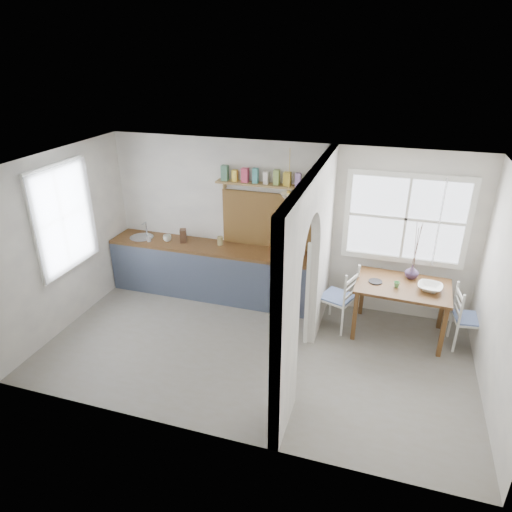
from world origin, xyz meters
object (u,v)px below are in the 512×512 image
(dining_table, at_px, (400,310))
(chair_right, at_px, (470,318))
(kettle, at_px, (298,249))
(vase, at_px, (412,272))
(chair_left, at_px, (337,296))

(dining_table, xyz_separation_m, chair_right, (0.93, -0.04, 0.05))
(kettle, bearing_deg, vase, -19.15)
(kettle, distance_m, vase, 1.69)
(chair_right, xyz_separation_m, kettle, (-2.51, 0.33, 0.57))
(vase, bearing_deg, kettle, 178.92)
(chair_left, relative_size, vase, 4.85)
(dining_table, xyz_separation_m, kettle, (-1.59, 0.29, 0.62))
(dining_table, bearing_deg, vase, 71.63)
(dining_table, height_order, kettle, kettle)
(chair_left, xyz_separation_m, chair_right, (1.83, 0.01, -0.04))
(chair_left, distance_m, vase, 1.12)
(chair_left, bearing_deg, vase, 126.71)
(chair_left, distance_m, kettle, 0.93)
(chair_right, bearing_deg, vase, 63.79)
(chair_left, relative_size, chair_right, 1.09)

